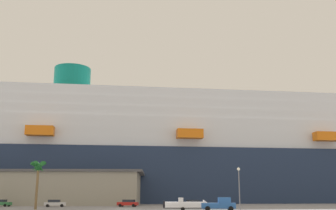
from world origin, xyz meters
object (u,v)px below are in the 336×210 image
cruise_ship (189,157)px  small_boat_on_trailer (189,205)px  palm_tree (38,170)px  parked_car_red_hatchback (128,203)px  street_lamp (239,182)px  parked_car_black_coupe (194,204)px  parked_car_green_wagon (1,203)px  pickup_truck (220,204)px  parked_car_silver_sedan (55,203)px

cruise_ship → small_boat_on_trailer: (-6.10, -72.08, -14.49)m
palm_tree → parked_car_red_hatchback: bearing=47.3°
street_lamp → parked_car_black_coupe: size_ratio=1.65×
cruise_ship → parked_car_green_wagon: size_ratio=64.93×
palm_tree → parked_car_green_wagon: bearing=125.3°
cruise_ship → parked_car_red_hatchback: size_ratio=62.67×
parked_car_green_wagon → parked_car_red_hatchback: bearing=-4.1°
palm_tree → parked_car_red_hatchback: size_ratio=1.82×
parked_car_black_coupe → parked_car_green_wagon: (-43.35, 8.36, -0.00)m
parked_car_black_coupe → parked_car_red_hatchback: (-14.29, 6.30, 0.00)m
pickup_truck → street_lamp: size_ratio=0.77×
parked_car_red_hatchback → parked_car_green_wagon: bearing=175.9°
pickup_truck → parked_car_silver_sedan: size_ratio=1.20×
street_lamp → parked_car_green_wagon: bearing=157.0°
small_boat_on_trailer → parked_car_red_hatchback: (-11.75, 24.52, -0.13)m
cruise_ship → palm_tree: cruise_ship is taller
small_boat_on_trailer → parked_car_silver_sedan: size_ratio=1.87×
small_boat_on_trailer → street_lamp: 11.60m
pickup_truck → parked_car_black_coupe: bearing=97.8°
cruise_ship → pickup_truck: bearing=-90.8°
cruise_ship → parked_car_black_coupe: (-3.57, -53.86, -14.62)m
small_boat_on_trailer → parked_car_green_wagon: (-40.82, 26.59, -0.13)m
small_boat_on_trailer → palm_tree: palm_tree is taller
street_lamp → parked_car_black_coupe: street_lamp is taller
parked_car_black_coupe → parked_car_silver_sedan: bearing=170.9°
small_boat_on_trailer → palm_tree: size_ratio=1.01×
parked_car_silver_sedan → cruise_ship: bearing=55.4°
parked_car_silver_sedan → parked_car_green_wagon: bearing=164.9°
pickup_truck → parked_car_green_wagon: (-45.91, 27.02, -0.21)m
cruise_ship → parked_car_silver_sedan: bearing=-124.6°
palm_tree → street_lamp: bearing=-3.7°
parked_car_black_coupe → parked_car_silver_sedan: 30.62m
pickup_truck → parked_car_black_coupe: size_ratio=1.27×
palm_tree → parked_car_green_wagon: palm_tree is taller
cruise_ship → parked_car_green_wagon: 66.97m
cruise_ship → parked_car_silver_sedan: cruise_ship is taller
pickup_truck → parked_car_green_wagon: bearing=149.5°
parked_car_green_wagon → parked_car_red_hatchback: (29.06, -2.06, 0.00)m
palm_tree → parked_car_green_wagon: size_ratio=1.89×
parked_car_green_wagon → parked_car_red_hatchback: same height
cruise_ship → small_boat_on_trailer: size_ratio=33.89×
parked_car_black_coupe → parked_car_silver_sedan: size_ratio=0.94×
palm_tree → pickup_truck: bearing=-14.0°
palm_tree → parked_car_black_coupe: (29.90, 10.59, -6.22)m
cruise_ship → small_boat_on_trailer: bearing=-94.8°
small_boat_on_trailer → street_lamp: street_lamp is taller
cruise_ship → parked_car_black_coupe: size_ratio=67.12×
small_boat_on_trailer → palm_tree: bearing=164.4°
small_boat_on_trailer → parked_car_green_wagon: size_ratio=1.92×
parked_car_black_coupe → parked_car_silver_sedan: same height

